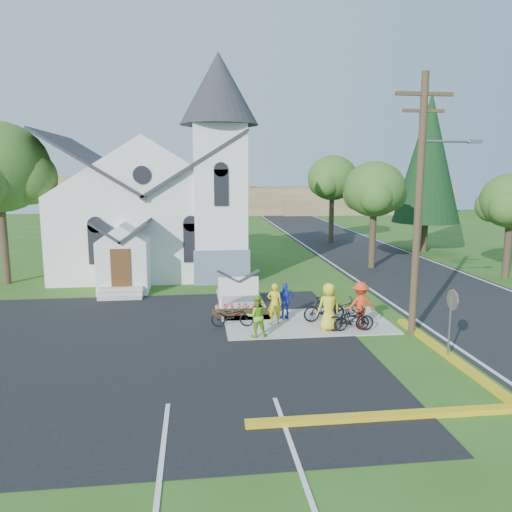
{
  "coord_description": "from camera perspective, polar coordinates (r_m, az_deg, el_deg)",
  "views": [
    {
      "loc": [
        -3.13,
        -19.64,
        6.39
      ],
      "look_at": [
        -0.14,
        5.0,
        2.17
      ],
      "focal_mm": 35.0,
      "sensor_mm": 36.0,
      "label": 1
    }
  ],
  "objects": [
    {
      "name": "distant_hills",
      "position": [
        76.36,
        -2.04,
        6.48
      ],
      "size": [
        61.0,
        10.0,
        5.6
      ],
      "color": "olive",
      "rests_on": "ground"
    },
    {
      "name": "stop_sign",
      "position": [
        18.25,
        21.47,
        -5.67
      ],
      "size": [
        0.11,
        0.76,
        2.48
      ],
      "color": "gray",
      "rests_on": "ground"
    },
    {
      "name": "parking_lot",
      "position": [
        19.15,
        -18.45,
        -10.33
      ],
      "size": [
        20.0,
        16.0,
        0.02
      ],
      "primitive_type": "cube",
      "color": "black",
      "rests_on": "ground"
    },
    {
      "name": "bike_0",
      "position": [
        20.75,
        -2.69,
        -6.81
      ],
      "size": [
        1.82,
        0.77,
        0.93
      ],
      "primitive_type": "imported",
      "rotation": [
        0.0,
        0.0,
        1.48
      ],
      "color": "black",
      "rests_on": "sidewalk"
    },
    {
      "name": "cyclist_2",
      "position": [
        21.73,
        3.35,
        -5.16
      ],
      "size": [
        0.99,
        0.56,
        1.59
      ],
      "primitive_type": "imported",
      "rotation": [
        0.0,
        0.0,
        3.33
      ],
      "color": "blue",
      "rests_on": "sidewalk"
    },
    {
      "name": "bike_1",
      "position": [
        21.56,
        7.8,
        -6.03
      ],
      "size": [
        1.85,
        0.63,
        1.09
      ],
      "primitive_type": "imported",
      "rotation": [
        0.0,
        0.0,
        1.64
      ],
      "color": "black",
      "rests_on": "sidewalk"
    },
    {
      "name": "tree_road_mid",
      "position": [
        45.3,
        8.72,
        8.77
      ],
      "size": [
        4.4,
        4.4,
        7.8
      ],
      "color": "#36271D",
      "rests_on": "ground"
    },
    {
      "name": "church",
      "position": [
        32.23,
        -11.18,
        7.43
      ],
      "size": [
        12.35,
        12.0,
        13.0
      ],
      "color": "white",
      "rests_on": "ground"
    },
    {
      "name": "road",
      "position": [
        37.59,
        13.64,
        -0.4
      ],
      "size": [
        8.0,
        90.0,
        0.02
      ],
      "primitive_type": "cube",
      "color": "black",
      "rests_on": "ground"
    },
    {
      "name": "church_sign",
      "position": [
        23.54,
        -2.03,
        -3.53
      ],
      "size": [
        2.2,
        0.4,
        1.7
      ],
      "color": "#ABA69B",
      "rests_on": "ground"
    },
    {
      "name": "tree_road_near",
      "position": [
        33.73,
        13.38,
        7.38
      ],
      "size": [
        4.0,
        4.0,
        7.05
      ],
      "color": "#36271D",
      "rests_on": "ground"
    },
    {
      "name": "conifer",
      "position": [
        41.79,
        19.13,
        10.49
      ],
      "size": [
        5.2,
        5.2,
        12.4
      ],
      "color": "#36271D",
      "rests_on": "ground"
    },
    {
      "name": "sidewalk",
      "position": [
        21.62,
        5.82,
        -7.52
      ],
      "size": [
        7.0,
        4.0,
        0.05
      ],
      "primitive_type": "cube",
      "color": "#ABA69B",
      "rests_on": "ground"
    },
    {
      "name": "cyclist_1",
      "position": [
        19.4,
        0.08,
        -6.86
      ],
      "size": [
        0.82,
        0.65,
        1.65
      ],
      "primitive_type": "imported",
      "rotation": [
        0.0,
        0.0,
        3.17
      ],
      "color": "#7AC124",
      "rests_on": "sidewalk"
    },
    {
      "name": "tree_road_far",
      "position": [
        33.38,
        27.17,
        5.57
      ],
      "size": [
        3.6,
        3.6,
        6.3
      ],
      "color": "#36271D",
      "rests_on": "ground"
    },
    {
      "name": "flower_bed",
      "position": [
        22.92,
        -1.82,
        -6.45
      ],
      "size": [
        2.6,
        1.1,
        0.07
      ],
      "primitive_type": "cube",
      "color": "#35180E",
      "rests_on": "ground"
    },
    {
      "name": "bike_3",
      "position": [
        20.56,
        10.88,
        -7.17
      ],
      "size": [
        1.54,
        0.54,
        0.91
      ],
      "primitive_type": "imported",
      "rotation": [
        0.0,
        0.0,
        1.65
      ],
      "color": "black",
      "rests_on": "sidewalk"
    },
    {
      "name": "cyclist_4",
      "position": [
        20.34,
        8.3,
        -5.75
      ],
      "size": [
        1.04,
        0.77,
        1.94
      ],
      "primitive_type": "imported",
      "rotation": [
        0.0,
        0.0,
        3.31
      ],
      "color": "yellow",
      "rests_on": "sidewalk"
    },
    {
      "name": "cyclist_0",
      "position": [
        21.05,
        2.14,
        -5.42
      ],
      "size": [
        0.73,
        0.58,
        1.74
      ],
      "primitive_type": "imported",
      "rotation": [
        0.0,
        0.0,
        2.84
      ],
      "color": "gold",
      "rests_on": "sidewalk"
    },
    {
      "name": "bike_4",
      "position": [
        20.5,
        10.72,
        -7.08
      ],
      "size": [
        1.93,
        0.73,
        1.0
      ],
      "primitive_type": "imported",
      "rotation": [
        0.0,
        0.0,
        1.54
      ],
      "color": "black",
      "rests_on": "sidewalk"
    },
    {
      "name": "cyclist_3",
      "position": [
        20.93,
        11.83,
        -5.48
      ],
      "size": [
        1.27,
        0.78,
        1.9
      ],
      "primitive_type": "imported",
      "rotation": [
        0.0,
        0.0,
        3.2
      ],
      "color": "#F43D1B",
      "rests_on": "sidewalk"
    },
    {
      "name": "bike_2",
      "position": [
        22.21,
        9.79,
        -5.87
      ],
      "size": [
        1.77,
        0.78,
        0.9
      ],
      "primitive_type": "imported",
      "rotation": [
        0.0,
        0.0,
        1.68
      ],
      "color": "black",
      "rests_on": "sidewalk"
    },
    {
      "name": "utility_pole",
      "position": [
        20.05,
        18.28,
        6.34
      ],
      "size": [
        3.45,
        0.28,
        10.0
      ],
      "color": "#433021",
      "rests_on": "ground"
    },
    {
      "name": "ground",
      "position": [
        20.89,
        2.07,
        -8.17
      ],
      "size": [
        120.0,
        120.0,
        0.0
      ],
      "primitive_type": "plane",
      "color": "#305819",
      "rests_on": "ground"
    }
  ]
}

